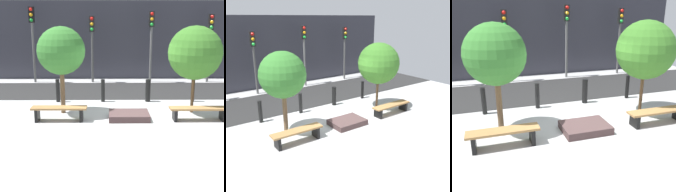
# 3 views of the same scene
# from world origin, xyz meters

# --- Properties ---
(ground_plane) EXTENTS (18.00, 18.00, 0.00)m
(ground_plane) POSITION_xyz_m (0.00, 0.00, 0.00)
(ground_plane) COLOR #A8A8A8
(road_strip) EXTENTS (18.00, 3.46, 0.01)m
(road_strip) POSITION_xyz_m (0.00, 4.06, 0.01)
(road_strip) COLOR #272727
(road_strip) RESTS_ON ground
(building_facade) EXTENTS (16.20, 0.50, 4.20)m
(building_facade) POSITION_xyz_m (0.00, 7.30, 2.10)
(building_facade) COLOR #33333D
(building_facade) RESTS_ON ground
(bench_left) EXTENTS (1.80, 0.42, 0.47)m
(bench_left) POSITION_xyz_m (-2.29, -0.34, 0.34)
(bench_left) COLOR black
(bench_left) RESTS_ON ground
(bench_right) EXTENTS (1.93, 0.43, 0.44)m
(bench_right) POSITION_xyz_m (2.29, -0.34, 0.32)
(bench_right) COLOR black
(bench_right) RESTS_ON ground
(planter_bed) EXTENTS (1.34, 0.99, 0.21)m
(planter_bed) POSITION_xyz_m (0.00, -0.14, 0.11)
(planter_bed) COLOR #4A3635
(planter_bed) RESTS_ON ground
(tree_behind_left_bench) EXTENTS (1.64, 1.64, 3.02)m
(tree_behind_left_bench) POSITION_xyz_m (-2.29, 0.58, 2.19)
(tree_behind_left_bench) COLOR brown
(tree_behind_left_bench) RESTS_ON ground
(tree_behind_right_bench) EXTENTS (1.85, 1.85, 3.04)m
(tree_behind_right_bench) POSITION_xyz_m (2.29, 0.58, 2.11)
(tree_behind_right_bench) COLOR brown
(tree_behind_right_bench) RESTS_ON ground
(bollard_far_left) EXTENTS (0.16, 0.16, 0.91)m
(bollard_far_left) POSITION_xyz_m (-2.71, 2.08, 0.46)
(bollard_far_left) COLOR black
(bollard_far_left) RESTS_ON ground
(bollard_left) EXTENTS (0.15, 0.15, 0.91)m
(bollard_left) POSITION_xyz_m (-0.90, 2.08, 0.45)
(bollard_left) COLOR black
(bollard_left) RESTS_ON ground
(bollard_center) EXTENTS (0.20, 0.20, 0.90)m
(bollard_center) POSITION_xyz_m (0.90, 2.08, 0.45)
(bollard_center) COLOR black
(bollard_center) RESTS_ON ground
(bollard_right) EXTENTS (0.14, 0.14, 0.91)m
(bollard_right) POSITION_xyz_m (2.71, 2.08, 0.46)
(bollard_right) COLOR black
(bollard_right) RESTS_ON ground
(traffic_light_west) EXTENTS (0.28, 0.27, 3.83)m
(traffic_light_west) POSITION_xyz_m (-4.54, 6.08, 2.64)
(traffic_light_west) COLOR #575757
(traffic_light_west) RESTS_ON ground
(traffic_light_mid_west) EXTENTS (0.28, 0.27, 3.38)m
(traffic_light_mid_west) POSITION_xyz_m (-1.51, 6.08, 2.35)
(traffic_light_mid_west) COLOR #4E4E4E
(traffic_light_mid_west) RESTS_ON ground
(traffic_light_mid_east) EXTENTS (0.28, 0.27, 3.62)m
(traffic_light_mid_east) POSITION_xyz_m (1.51, 6.08, 2.50)
(traffic_light_mid_east) COLOR slate
(traffic_light_mid_east) RESTS_ON ground
(traffic_light_east) EXTENTS (0.28, 0.27, 3.48)m
(traffic_light_east) POSITION_xyz_m (4.54, 6.08, 2.41)
(traffic_light_east) COLOR #505050
(traffic_light_east) RESTS_ON ground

